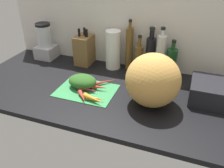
% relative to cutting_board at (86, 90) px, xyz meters
% --- Properties ---
extents(ground_plane, '(1.70, 0.80, 0.03)m').
position_rel_cutting_board_xyz_m(ground_plane, '(0.07, 0.07, -0.02)').
color(ground_plane, black).
extents(wall_back, '(1.70, 0.03, 0.60)m').
position_rel_cutting_board_xyz_m(wall_back, '(0.07, 0.45, 0.30)').
color(wall_back, silver).
rests_on(wall_back, ground_plane).
extents(cutting_board, '(0.35, 0.26, 0.01)m').
position_rel_cutting_board_xyz_m(cutting_board, '(0.00, 0.00, 0.00)').
color(cutting_board, '#338C4C').
rests_on(cutting_board, ground_plane).
extents(carrot_0, '(0.11, 0.04, 0.02)m').
position_rel_cutting_board_xyz_m(carrot_0, '(0.10, -0.09, 0.02)').
color(carrot_0, orange).
rests_on(carrot_0, cutting_board).
extents(carrot_1, '(0.13, 0.03, 0.03)m').
position_rel_cutting_board_xyz_m(carrot_1, '(0.02, -0.01, 0.02)').
color(carrot_1, '#B2264C').
rests_on(carrot_1, cutting_board).
extents(carrot_2, '(0.14, 0.07, 0.03)m').
position_rel_cutting_board_xyz_m(carrot_2, '(0.09, -0.10, 0.02)').
color(carrot_2, orange).
rests_on(carrot_2, cutting_board).
extents(carrot_3, '(0.15, 0.05, 0.03)m').
position_rel_cutting_board_xyz_m(carrot_3, '(0.06, 0.03, 0.02)').
color(carrot_3, red).
rests_on(carrot_3, cutting_board).
extents(carrot_4, '(0.13, 0.10, 0.03)m').
position_rel_cutting_board_xyz_m(carrot_4, '(-0.03, 0.01, 0.02)').
color(carrot_4, red).
rests_on(carrot_4, cutting_board).
extents(carrot_5, '(0.09, 0.10, 0.03)m').
position_rel_cutting_board_xyz_m(carrot_5, '(0.02, -0.09, 0.02)').
color(carrot_5, red).
rests_on(carrot_5, cutting_board).
extents(carrot_6, '(0.12, 0.12, 0.02)m').
position_rel_cutting_board_xyz_m(carrot_6, '(0.08, 0.11, 0.01)').
color(carrot_6, red).
rests_on(carrot_6, cutting_board).
extents(carrot_7, '(0.12, 0.13, 0.03)m').
position_rel_cutting_board_xyz_m(carrot_7, '(-0.00, 0.05, 0.02)').
color(carrot_7, red).
rests_on(carrot_7, cutting_board).
extents(carrot_greens_pile, '(0.18, 0.14, 0.08)m').
position_rel_cutting_board_xyz_m(carrot_greens_pile, '(-0.04, 0.03, 0.04)').
color(carrot_greens_pile, '#2D6023').
rests_on(carrot_greens_pile, cutting_board).
extents(winter_squash, '(0.30, 0.28, 0.30)m').
position_rel_cutting_board_xyz_m(winter_squash, '(0.40, 0.00, 0.14)').
color(winter_squash, gold).
rests_on(winter_squash, ground_plane).
extents(knife_block, '(0.11, 0.15, 0.27)m').
position_rel_cutting_board_xyz_m(knife_block, '(-0.18, 0.36, 0.10)').
color(knife_block, brown).
rests_on(knife_block, ground_plane).
extents(blender_appliance, '(0.14, 0.14, 0.27)m').
position_rel_cutting_board_xyz_m(blender_appliance, '(-0.51, 0.35, 0.11)').
color(blender_appliance, '#B2B2B7').
rests_on(blender_appliance, ground_plane).
extents(paper_towel_roll, '(0.10, 0.10, 0.27)m').
position_rel_cutting_board_xyz_m(paper_towel_roll, '(0.04, 0.36, 0.13)').
color(paper_towel_roll, white).
rests_on(paper_towel_roll, ground_plane).
extents(bottle_0, '(0.05, 0.05, 0.35)m').
position_rel_cutting_board_xyz_m(bottle_0, '(0.15, 0.39, 0.15)').
color(bottle_0, brown).
rests_on(bottle_0, ground_plane).
extents(bottle_1, '(0.05, 0.05, 0.27)m').
position_rel_cutting_board_xyz_m(bottle_1, '(0.23, 0.36, 0.10)').
color(bottle_1, brown).
rests_on(bottle_1, ground_plane).
extents(bottle_2, '(0.06, 0.06, 0.32)m').
position_rel_cutting_board_xyz_m(bottle_2, '(0.30, 0.38, 0.13)').
color(bottle_2, black).
rests_on(bottle_2, ground_plane).
extents(bottle_3, '(0.06, 0.06, 0.33)m').
position_rel_cutting_board_xyz_m(bottle_3, '(0.38, 0.36, 0.14)').
color(bottle_3, silver).
rests_on(bottle_3, ground_plane).
extents(bottle_4, '(0.07, 0.07, 0.26)m').
position_rel_cutting_board_xyz_m(bottle_4, '(0.45, 0.37, 0.10)').
color(bottle_4, '#19421E').
rests_on(bottle_4, ground_plane).
extents(dish_rack, '(0.25, 0.24, 0.11)m').
position_rel_cutting_board_xyz_m(dish_rack, '(0.72, 0.16, 0.05)').
color(dish_rack, black).
rests_on(dish_rack, ground_plane).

